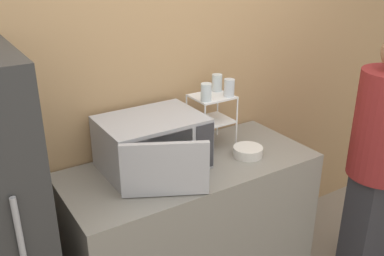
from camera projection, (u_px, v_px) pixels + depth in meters
name	position (u px, v px, depth m)	size (l,w,h in m)	color
wall_back	(159.00, 85.00, 2.57)	(8.00, 0.06, 2.60)	tan
counter	(191.00, 231.00, 2.61)	(1.46, 0.65, 0.93)	gray
microwave	(153.00, 144.00, 2.33)	(0.57, 0.63, 0.29)	#ADADB2
dish_rack	(212.00, 110.00, 2.59)	(0.24, 0.21, 0.32)	white
glass_front_left	(206.00, 92.00, 2.44)	(0.06, 0.06, 0.10)	silver
glass_back_right	(217.00, 83.00, 2.62)	(0.06, 0.06, 0.10)	silver
glass_front_right	(229.00, 88.00, 2.52)	(0.06, 0.06, 0.10)	silver
bowl	(248.00, 152.00, 2.51)	(0.17, 0.17, 0.06)	silver
person	(382.00, 150.00, 2.67)	(0.40, 0.40, 1.62)	#2D2D33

